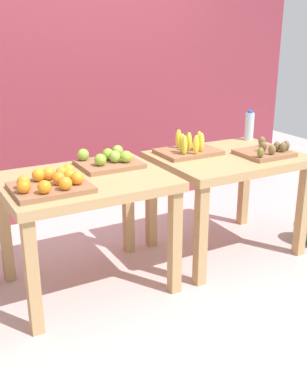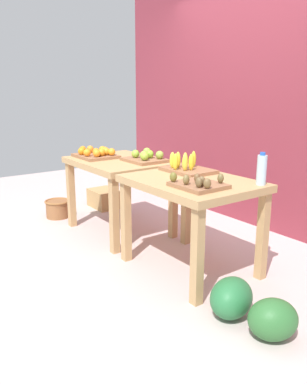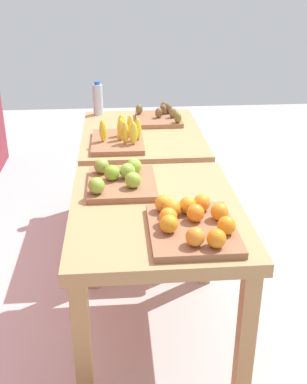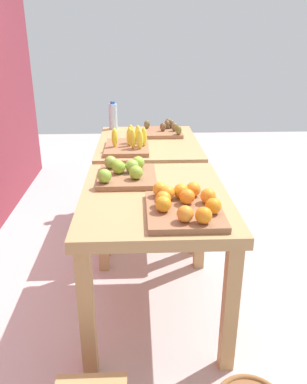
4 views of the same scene
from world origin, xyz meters
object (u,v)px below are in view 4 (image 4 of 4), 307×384
at_px(display_table_right, 148,154).
at_px(watermelon_pile, 169,178).
at_px(apple_bin, 125,173).
at_px(orange_bin, 184,205).
at_px(water_bottle, 113,116).
at_px(kiwi_bin, 164,130).
at_px(display_table_left, 155,212).
at_px(banana_crate, 129,144).

xyz_separation_m(display_table_right, watermelon_pile, (0.86, -0.25, -0.52)).
distance_m(display_table_right, apple_bin, 0.91).
height_order(orange_bin, water_bottle, water_bottle).
bearing_deg(kiwi_bin, water_bottle, 65.25).
bearing_deg(watermelon_pile, display_table_left, 172.79).
distance_m(kiwi_bin, watermelon_pile, 0.92).
distance_m(apple_bin, watermelon_pile, 1.91).
height_order(display_table_left, apple_bin, apple_bin).
bearing_deg(display_table_right, apple_bin, 169.61).
bearing_deg(apple_bin, kiwi_bin, -15.33).
bearing_deg(watermelon_pile, orange_bin, 176.90).
xyz_separation_m(kiwi_bin, watermelon_pile, (0.62, -0.11, -0.67)).
distance_m(orange_bin, water_bottle, 1.86).
xyz_separation_m(display_table_right, water_bottle, (0.44, 0.30, 0.23)).
relative_size(display_table_left, display_table_right, 1.00).
bearing_deg(display_table_right, orange_bin, -174.59).
bearing_deg(water_bottle, display_table_left, -169.08).
xyz_separation_m(orange_bin, watermelon_pile, (2.23, -0.12, -0.68)).
height_order(kiwi_bin, water_bottle, water_bottle).
bearing_deg(orange_bin, display_table_left, 27.42).
bearing_deg(display_table_right, banana_crate, 148.46).
distance_m(kiwi_bin, water_bottle, 0.50).
bearing_deg(kiwi_bin, display_table_right, 148.33).
height_order(orange_bin, apple_bin, apple_bin).
distance_m(display_table_left, apple_bin, 0.32).
xyz_separation_m(display_table_right, kiwi_bin, (0.23, -0.14, 0.14)).
height_order(orange_bin, banana_crate, banana_crate).
relative_size(display_table_left, banana_crate, 2.36).
distance_m(apple_bin, banana_crate, 0.64).
relative_size(display_table_left, apple_bin, 2.60).
xyz_separation_m(water_bottle, watermelon_pile, (0.42, -0.55, -0.75)).
bearing_deg(water_bottle, display_table_right, -145.60).
bearing_deg(banana_crate, orange_bin, -165.93).
distance_m(display_table_right, water_bottle, 0.58).
xyz_separation_m(apple_bin, kiwi_bin, (1.12, -0.31, -0.01)).
bearing_deg(banana_crate, water_bottle, 12.25).
xyz_separation_m(orange_bin, apple_bin, (0.49, 0.29, -0.00)).
height_order(display_table_right, orange_bin, orange_bin).
relative_size(banana_crate, watermelon_pile, 0.64).
xyz_separation_m(display_table_right, banana_crate, (-0.25, 0.15, 0.16)).
height_order(apple_bin, water_bottle, water_bottle).
bearing_deg(display_table_left, kiwi_bin, -6.09).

